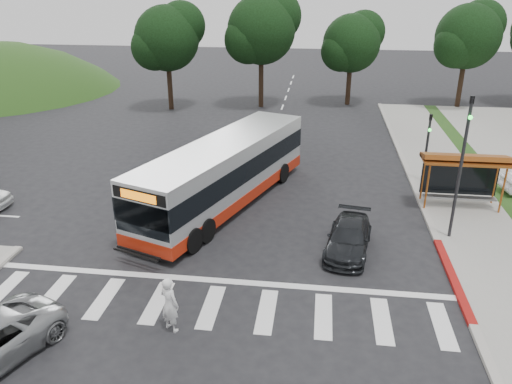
# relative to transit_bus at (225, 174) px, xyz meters

# --- Properties ---
(ground) EXTENTS (140.00, 140.00, 0.00)m
(ground) POSITION_rel_transit_bus_xyz_m (1.16, -3.87, -1.69)
(ground) COLOR black
(ground) RESTS_ON ground
(sidewalk_east) EXTENTS (4.00, 40.00, 0.12)m
(sidewalk_east) POSITION_rel_transit_bus_xyz_m (12.16, 4.13, -1.63)
(sidewalk_east) COLOR gray
(sidewalk_east) RESTS_ON ground
(curb_east) EXTENTS (0.30, 40.00, 0.15)m
(curb_east) POSITION_rel_transit_bus_xyz_m (10.16, 4.13, -1.61)
(curb_east) COLOR #9E9991
(curb_east) RESTS_ON ground
(curb_east_red) EXTENTS (0.32, 6.00, 0.15)m
(curb_east_red) POSITION_rel_transit_bus_xyz_m (10.16, -5.87, -1.61)
(curb_east_red) COLOR maroon
(curb_east_red) RESTS_ON ground
(crosswalk_ladder) EXTENTS (18.00, 2.60, 0.01)m
(crosswalk_ladder) POSITION_rel_transit_bus_xyz_m (1.16, -8.87, -1.68)
(crosswalk_ladder) COLOR silver
(crosswalk_ladder) RESTS_ON ground
(bus_shelter) EXTENTS (4.20, 1.60, 2.86)m
(bus_shelter) POSITION_rel_transit_bus_xyz_m (11.96, 1.23, 0.66)
(bus_shelter) COLOR #954A18
(bus_shelter) RESTS_ON sidewalk_east
(traffic_signal_ne_tall) EXTENTS (0.18, 0.37, 6.50)m
(traffic_signal_ne_tall) POSITION_rel_transit_bus_xyz_m (10.76, -2.38, 2.19)
(traffic_signal_ne_tall) COLOR black
(traffic_signal_ne_tall) RESTS_ON ground
(traffic_signal_ne_short) EXTENTS (0.18, 0.37, 4.00)m
(traffic_signal_ne_short) POSITION_rel_transit_bus_xyz_m (10.76, 4.62, 0.79)
(traffic_signal_ne_short) COLOR black
(traffic_signal_ne_short) RESTS_ON ground
(tree_ne_a) EXTENTS (6.16, 5.74, 9.30)m
(tree_ne_a) POSITION_rel_transit_bus_xyz_m (17.24, 24.19, 4.70)
(tree_ne_a) COLOR black
(tree_ne_a) RESTS_ON parking_lot
(tree_north_a) EXTENTS (6.60, 6.15, 10.17)m
(tree_north_a) POSITION_rel_transit_bus_xyz_m (-0.76, 22.20, 5.23)
(tree_north_a) COLOR black
(tree_north_a) RESTS_ON ground
(tree_north_b) EXTENTS (5.72, 5.33, 8.43)m
(tree_north_b) POSITION_rel_transit_bus_xyz_m (7.23, 24.19, 3.97)
(tree_north_b) COLOR black
(tree_north_b) RESTS_ON ground
(tree_north_c) EXTENTS (6.16, 5.74, 9.30)m
(tree_north_c) POSITION_rel_transit_bus_xyz_m (-8.76, 20.19, 4.60)
(tree_north_c) COLOR black
(tree_north_c) RESTS_ON ground
(transit_bus) EXTENTS (7.13, 13.25, 3.38)m
(transit_bus) POSITION_rel_transit_bus_xyz_m (0.00, 0.00, 0.00)
(transit_bus) COLOR #A6A9AB
(transit_bus) RESTS_ON ground
(pedestrian) EXTENTS (0.87, 0.77, 1.99)m
(pedestrian) POSITION_rel_transit_bus_xyz_m (0.11, -10.26, -0.69)
(pedestrian) COLOR white
(pedestrian) RESTS_ON ground
(dark_sedan) EXTENTS (2.40, 4.51, 1.25)m
(dark_sedan) POSITION_rel_transit_bus_xyz_m (6.16, -4.12, -1.07)
(dark_sedan) COLOR black
(dark_sedan) RESTS_ON ground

